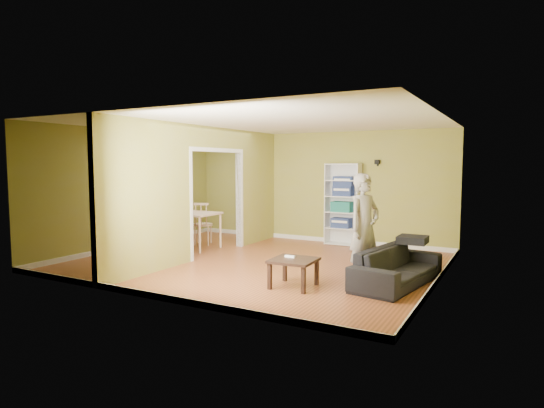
# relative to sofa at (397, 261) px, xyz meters

# --- Properties ---
(room_shell) EXTENTS (6.50, 6.50, 6.50)m
(room_shell) POSITION_rel_sofa_xyz_m (-2.70, 0.35, 0.93)
(room_shell) COLOR #A3552F
(room_shell) RESTS_ON ground
(partition) EXTENTS (0.22, 5.50, 2.60)m
(partition) POSITION_rel_sofa_xyz_m (-3.90, 0.35, 0.93)
(partition) COLOR #94924A
(partition) RESTS_ON ground
(wall_speaker) EXTENTS (0.10, 0.10, 0.10)m
(wall_speaker) POSITION_rel_sofa_xyz_m (-1.20, 3.04, 1.53)
(wall_speaker) COLOR black
(wall_speaker) RESTS_ON room_shell
(sofa) EXTENTS (2.04, 1.14, 0.74)m
(sofa) POSITION_rel_sofa_xyz_m (0.00, 0.00, 0.00)
(sofa) COLOR #242528
(sofa) RESTS_ON ground
(person) EXTENTS (0.90, 0.82, 2.00)m
(person) POSITION_rel_sofa_xyz_m (-0.54, 0.01, 0.63)
(person) COLOR slate
(person) RESTS_ON ground
(bookshelf) EXTENTS (0.79, 0.34, 1.87)m
(bookshelf) POSITION_rel_sofa_xyz_m (-1.94, 2.95, 0.57)
(bookshelf) COLOR white
(bookshelf) RESTS_ON ground
(paper_box_navy_a) EXTENTS (0.44, 0.28, 0.22)m
(paper_box_navy_a) POSITION_rel_sofa_xyz_m (-1.97, 2.90, 0.14)
(paper_box_navy_a) COLOR navy
(paper_box_navy_a) RESTS_ON bookshelf
(paper_box_teal) EXTENTS (0.46, 0.30, 0.23)m
(paper_box_teal) POSITION_rel_sofa_xyz_m (-1.96, 2.90, 0.51)
(paper_box_teal) COLOR #1F5E51
(paper_box_teal) RESTS_ON bookshelf
(paper_box_navy_b) EXTENTS (0.43, 0.28, 0.22)m
(paper_box_navy_b) POSITION_rel_sofa_xyz_m (-1.93, 2.90, 0.87)
(paper_box_navy_b) COLOR navy
(paper_box_navy_b) RESTS_ON bookshelf
(paper_box_navy_c) EXTENTS (0.44, 0.29, 0.23)m
(paper_box_navy_c) POSITION_rel_sofa_xyz_m (-1.92, 2.90, 1.10)
(paper_box_navy_c) COLOR #11115A
(paper_box_navy_c) RESTS_ON bookshelf
(coffee_table) EXTENTS (0.65, 0.65, 0.43)m
(coffee_table) POSITION_rel_sofa_xyz_m (-1.33, -0.90, -0.00)
(coffee_table) COLOR black
(coffee_table) RESTS_ON ground
(game_controller) EXTENTS (0.16, 0.04, 0.03)m
(game_controller) POSITION_rel_sofa_xyz_m (-1.43, -0.83, 0.08)
(game_controller) COLOR white
(game_controller) RESTS_ON coffee_table
(dining_table) EXTENTS (1.27, 0.85, 0.80)m
(dining_table) POSITION_rel_sofa_xyz_m (-4.78, 0.89, 0.35)
(dining_table) COLOR tan
(dining_table) RESTS_ON ground
(chair_left) EXTENTS (0.58, 0.58, 0.97)m
(chair_left) POSITION_rel_sofa_xyz_m (-5.57, 0.83, 0.12)
(chair_left) COLOR tan
(chair_left) RESTS_ON ground
(chair_near) EXTENTS (0.54, 0.54, 0.97)m
(chair_near) POSITION_rel_sofa_xyz_m (-4.67, 0.23, 0.12)
(chair_near) COLOR #D2BB87
(chair_near) RESTS_ON ground
(chair_far) EXTENTS (0.60, 0.60, 0.98)m
(chair_far) POSITION_rel_sofa_xyz_m (-4.80, 1.42, 0.12)
(chair_far) COLOR tan
(chair_far) RESTS_ON ground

